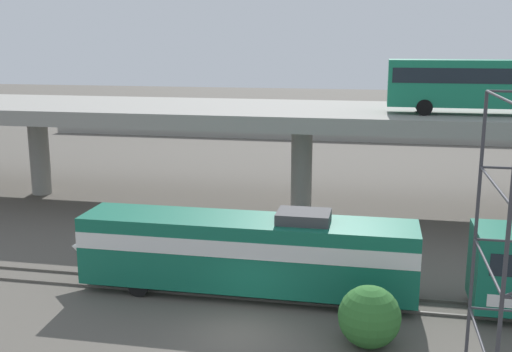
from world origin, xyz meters
TOP-DOWN VIEW (x-y plane):
  - ground_plane at (0.00, 0.00)m, footprint 260.00×260.00m
  - rail_strip_near at (0.00, 3.27)m, footprint 110.00×0.12m
  - rail_strip_far at (0.00, 4.73)m, footprint 110.00×0.12m
  - train_locomotive at (-1.38, 4.00)m, footprint 16.70×3.04m
  - highway_overpass at (-0.00, 20.00)m, footprint 96.00×11.41m
  - transit_bus_on_overpass at (11.70, 18.09)m, footprint 12.00×2.68m
  - pier_parking_lot at (0.00, 55.00)m, footprint 70.89×10.20m
  - parked_car_0 at (-12.53, 54.45)m, footprint 4.23×1.96m
  - parked_car_2 at (-2.86, 53.27)m, footprint 4.08×1.93m
  - parked_car_3 at (17.57, 57.52)m, footprint 4.15×1.97m
  - parked_car_4 at (16.10, 54.80)m, footprint 4.70×1.82m
  - parked_car_5 at (-24.18, 54.22)m, footprint 4.40×1.90m
  - harbor_water at (0.00, 78.00)m, footprint 140.00×36.00m
  - shrub_right at (5.18, -0.08)m, footprint 2.46×2.46m

SIDE VIEW (x-z plane):
  - ground_plane at x=0.00m, z-range 0.00..0.00m
  - harbor_water at x=0.00m, z-range 0.00..0.01m
  - rail_strip_near at x=0.00m, z-range 0.00..0.12m
  - rail_strip_far at x=0.00m, z-range 0.00..0.12m
  - pier_parking_lot at x=0.00m, z-range 0.00..1.39m
  - shrub_right at x=5.18m, z-range 0.00..2.46m
  - parked_car_2 at x=-2.86m, z-range 1.41..2.91m
  - parked_car_3 at x=17.57m, z-range 1.41..2.91m
  - parked_car_0 at x=-12.53m, z-range 1.41..2.91m
  - parked_car_5 at x=-24.18m, z-range 1.41..2.91m
  - parked_car_4 at x=16.10m, z-range 1.41..2.91m
  - train_locomotive at x=-1.38m, z-range 0.10..4.28m
  - highway_overpass at x=0.00m, z-range 2.86..10.01m
  - transit_bus_on_overpass at x=11.70m, z-range 7.52..10.92m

